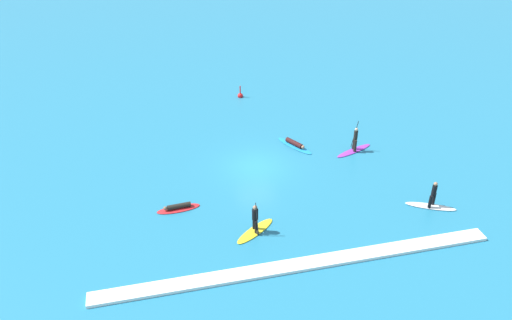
{
  "coord_description": "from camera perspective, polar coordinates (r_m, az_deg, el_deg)",
  "views": [
    {
      "loc": [
        -6.54,
        -27.86,
        17.94
      ],
      "look_at": [
        0.0,
        0.0,
        0.5
      ],
      "focal_mm": 34.69,
      "sensor_mm": 36.0,
      "label": 1
    }
  ],
  "objects": [
    {
      "name": "surfer_on_red_board",
      "position": [
        30.06,
        -8.97,
        -5.43
      ],
      "size": [
        2.65,
        0.96,
        0.38
      ],
      "rotation": [
        0.0,
        0.0,
        3.22
      ],
      "color": "red",
      "rests_on": "ground_plane"
    },
    {
      "name": "marker_buoy",
      "position": [
        43.92,
        -1.83,
        7.46
      ],
      "size": [
        0.48,
        0.48,
        1.16
      ],
      "color": "red",
      "rests_on": "ground_plane"
    },
    {
      "name": "surfer_on_white_board",
      "position": [
        31.51,
        19.6,
        -4.51
      ],
      "size": [
        2.92,
        1.86,
        1.79
      ],
      "rotation": [
        0.0,
        0.0,
        2.68
      ],
      "color": "white",
      "rests_on": "ground_plane"
    },
    {
      "name": "surfer_on_purple_board",
      "position": [
        36.01,
        11.29,
        1.66
      ],
      "size": [
        3.21,
        1.77,
        2.36
      ],
      "rotation": [
        0.0,
        0.0,
        0.39
      ],
      "color": "purple",
      "rests_on": "ground_plane"
    },
    {
      "name": "ground_plane",
      "position": [
        33.77,
        0.0,
        -0.72
      ],
      "size": [
        120.0,
        120.0,
        0.0
      ],
      "primitive_type": "plane",
      "color": "teal",
      "rests_on": "ground"
    },
    {
      "name": "surfer_on_yellow_board",
      "position": [
        27.83,
        -0.1,
        -7.49
      ],
      "size": [
        2.76,
        2.27,
        2.18
      ],
      "rotation": [
        0.0,
        0.0,
        3.77
      ],
      "color": "yellow",
      "rests_on": "ground_plane"
    },
    {
      "name": "wave_crest",
      "position": [
        26.1,
        5.12,
        -11.94
      ],
      "size": [
        21.19,
        0.9,
        0.18
      ],
      "primitive_type": "cube",
      "color": "white",
      "rests_on": "ground_plane"
    },
    {
      "name": "surfer_on_blue_board",
      "position": [
        36.18,
        4.49,
        1.8
      ],
      "size": [
        2.24,
        3.22,
        0.43
      ],
      "rotation": [
        0.0,
        0.0,
        5.22
      ],
      "color": "#1E8CD1",
      "rests_on": "ground_plane"
    }
  ]
}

